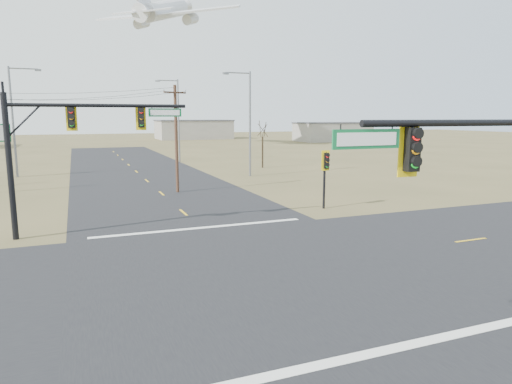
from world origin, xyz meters
The scene contains 15 objects.
ground centered at (0.00, 0.00, 0.00)m, with size 320.00×320.00×0.00m, color brown.
road_ew centered at (0.00, 0.00, 0.01)m, with size 160.00×14.00×0.02m, color black.
road_ns centered at (0.00, 0.00, 0.01)m, with size 14.00×160.00×0.02m, color black.
stop_bar_near centered at (0.00, -7.50, 0.03)m, with size 12.00×0.40×0.01m, color silver.
stop_bar_far centered at (0.00, 7.50, 0.03)m, with size 12.00×0.40×0.01m, color silver.
mast_arm_far centered at (-6.48, 8.76, 5.29)m, with size 9.07×0.50×7.35m.
pedestal_signal_ne centered at (9.22, 9.76, 2.94)m, with size 0.64×0.55×3.98m.
utility_pole_near centered at (1.38, 20.24, 4.54)m, with size 1.98×0.99×8.68m.
streetlight_a centered at (10.42, 27.74, 6.02)m, with size 2.99×0.34×10.72m.
streetlight_b centered at (6.87, 45.95, 6.27)m, with size 3.13×0.51×11.17m.
streetlight_c centered at (-11.79, 35.98, 6.27)m, with size 3.11×0.32×11.17m.
bare_tree_c centered at (14.95, 34.75, 4.74)m, with size 3.09×3.09×6.04m.
warehouse_mid centered at (25.00, 110.00, 2.50)m, with size 20.00×12.00×5.00m, color #9B9689.
warehouse_right centered at (55.00, 85.00, 2.25)m, with size 18.00×10.00×4.50m, color #9B9689.
jet_airliner centered at (11.57, 76.55, 26.70)m, with size 29.41×29.51×14.34m.
Camera 1 is at (-6.29, -16.72, 6.17)m, focal length 32.00 mm.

